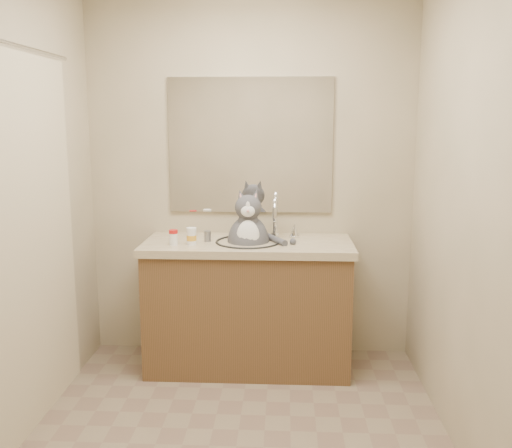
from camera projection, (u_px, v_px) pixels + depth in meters
The scene contains 8 objects.
room at pixel (235, 212), 2.66m from camera, with size 2.22×2.52×2.42m.
vanity at pixel (248, 302), 3.74m from camera, with size 1.34×0.59×1.12m.
mirror at pixel (250, 146), 3.82m from camera, with size 1.10×0.02×0.90m, color white.
shower_curtain at pixel (27, 240), 2.84m from camera, with size 0.02×1.30×1.93m.
cat at pixel (249, 239), 3.66m from camera, with size 0.40×0.31×0.55m.
pill_bottle_redcap at pixel (173, 237), 3.56m from camera, with size 0.07×0.07×0.10m.
pill_bottle_orange at pixel (192, 236), 3.57m from camera, with size 0.08×0.08×0.11m.
grey_canister at pixel (208, 236), 3.66m from camera, with size 0.04×0.04×0.07m.
Camera 1 is at (0.23, -2.61, 1.63)m, focal length 40.00 mm.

